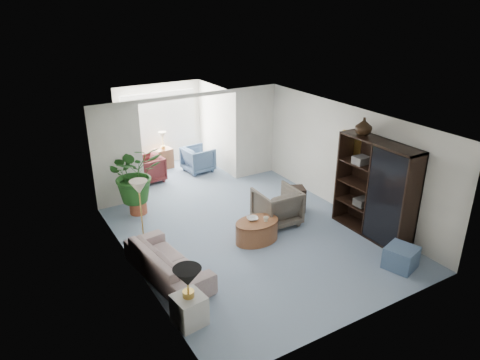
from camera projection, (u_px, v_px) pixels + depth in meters
floor at (255, 238)px, 9.38m from camera, size 6.00×6.00×0.00m
sunroom_floor at (177, 175)px, 12.63m from camera, size 2.60×2.60×0.00m
back_pier_left at (117, 156)px, 10.38m from camera, size 1.20×0.12×2.50m
back_pier_right at (255, 132)px, 12.17m from camera, size 1.20×0.12×2.50m
back_header at (189, 96)px, 10.81m from camera, size 2.60×0.12×0.10m
window_pane at (159, 118)px, 12.94m from camera, size 2.20×0.02×1.50m
window_blinds at (160, 118)px, 12.92m from camera, size 2.20×0.02×1.50m
framed_picture at (352, 143)px, 9.80m from camera, size 0.04×0.50×0.40m
sofa at (168, 262)px, 8.01m from camera, size 1.04×2.09×0.59m
end_table at (189, 310)px, 6.86m from camera, size 0.51×0.51×0.50m
table_lamp at (187, 277)px, 6.63m from camera, size 0.44×0.44×0.30m
floor_lamp at (139, 187)px, 8.70m from camera, size 0.36×0.36×0.28m
coffee_table at (257, 231)px, 9.19m from camera, size 1.20×1.20×0.45m
coffee_bowl at (252, 219)px, 9.14m from camera, size 0.29×0.29×0.06m
coffee_cup at (266, 219)px, 9.07m from camera, size 0.14×0.14×0.10m
wingback_chair at (277, 206)px, 9.83m from camera, size 0.92×0.94×0.82m
side_table_dark at (294, 199)px, 10.44m from camera, size 0.60×0.54×0.58m
entertainment_cabinet at (375, 189)px, 9.16m from camera, size 0.49×1.86×2.06m
cabinet_urn at (364, 126)px, 9.09m from camera, size 0.35×0.35×0.36m
ottoman at (401, 258)px, 8.29m from camera, size 0.66×0.66×0.42m
plant_pot at (138, 207)px, 10.38m from camera, size 0.40×0.40×0.32m
house_plant at (135, 173)px, 10.05m from camera, size 1.21×1.05×1.35m
sunroom_chair_blue at (198, 159)px, 12.76m from camera, size 0.86×0.84×0.72m
sunroom_chair_maroon at (148, 169)px, 12.06m from camera, size 0.83×0.81×0.70m
sunroom_table at (164, 158)px, 13.03m from camera, size 0.51×0.41×0.58m
shelf_clutter at (377, 188)px, 9.04m from camera, size 0.30×1.26×1.06m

